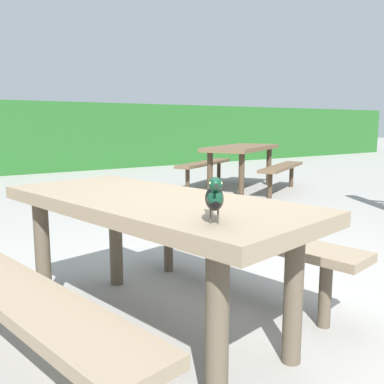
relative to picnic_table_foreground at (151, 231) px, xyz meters
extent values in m
plane|color=gray|center=(0.36, -0.03, -0.56)|extent=(60.00, 60.00, 0.00)
cube|color=#84725B|center=(0.00, 0.00, 0.15)|extent=(1.09, 1.91, 0.07)
cylinder|color=brown|center=(-0.13, -0.74, -0.22)|extent=(0.09, 0.09, 0.67)
cylinder|color=brown|center=(0.40, -0.64, -0.22)|extent=(0.09, 0.09, 0.67)
cylinder|color=brown|center=(-0.40, 0.64, -0.22)|extent=(0.09, 0.09, 0.67)
cylinder|color=brown|center=(0.13, 0.74, -0.22)|extent=(0.09, 0.09, 0.67)
cube|color=#84725B|center=(-0.69, -0.13, -0.14)|extent=(0.60, 1.73, 0.05)
cube|color=#84725B|center=(0.69, 0.13, -0.14)|extent=(0.60, 1.73, 0.05)
cylinder|color=brown|center=(0.81, -0.50, -0.36)|extent=(0.07, 0.07, 0.39)
cylinder|color=brown|center=(0.56, 0.76, -0.36)|extent=(0.07, 0.07, 0.39)
ellipsoid|color=black|center=(-0.08, -0.65, 0.28)|extent=(0.14, 0.16, 0.09)
ellipsoid|color=#0F3823|center=(-0.10, -0.69, 0.29)|extent=(0.09, 0.09, 0.06)
sphere|color=#0F3823|center=(-0.11, -0.70, 0.34)|extent=(0.05, 0.05, 0.05)
sphere|color=#EAE08C|center=(-0.10, -0.73, 0.35)|extent=(0.01, 0.01, 0.01)
sphere|color=#EAE08C|center=(-0.14, -0.70, 0.35)|extent=(0.01, 0.01, 0.01)
cone|color=black|center=(-0.14, -0.74, 0.34)|extent=(0.03, 0.03, 0.02)
cube|color=black|center=(-0.01, -0.55, 0.27)|extent=(0.08, 0.10, 0.04)
cylinder|color=#47423D|center=(-0.07, -0.67, 0.21)|extent=(0.01, 0.01, 0.05)
cylinder|color=#47423D|center=(-0.10, -0.65, 0.21)|extent=(0.01, 0.01, 0.05)
cube|color=brown|center=(3.70, 3.56, 0.15)|extent=(1.94, 1.53, 0.07)
cylinder|color=#423324|center=(4.44, 3.67, -0.22)|extent=(0.09, 0.09, 0.67)
cylinder|color=#423324|center=(4.19, 4.13, -0.22)|extent=(0.09, 0.09, 0.67)
cylinder|color=#423324|center=(3.21, 2.99, -0.22)|extent=(0.09, 0.09, 0.67)
cylinder|color=#423324|center=(2.96, 3.46, -0.22)|extent=(0.09, 0.09, 0.67)
cube|color=brown|center=(4.03, 2.95, -0.14)|extent=(1.64, 1.06, 0.05)
cylinder|color=#423324|center=(4.60, 3.26, -0.36)|extent=(0.07, 0.07, 0.39)
cylinder|color=#423324|center=(3.47, 2.64, -0.36)|extent=(0.07, 0.07, 0.39)
cube|color=brown|center=(3.36, 4.18, -0.14)|extent=(1.64, 1.06, 0.05)
cylinder|color=#423324|center=(3.93, 4.48, -0.36)|extent=(0.07, 0.07, 0.39)
cylinder|color=#423324|center=(2.80, 3.87, -0.36)|extent=(0.07, 0.07, 0.39)
camera|label=1|loc=(-1.03, -1.91, 0.56)|focal=39.68mm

